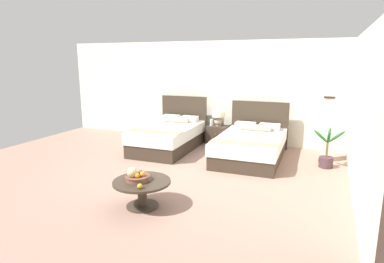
{
  "coord_description": "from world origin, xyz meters",
  "views": [
    {
      "loc": [
        2.56,
        -5.66,
        2.18
      ],
      "look_at": [
        0.02,
        0.41,
        0.75
      ],
      "focal_mm": 30.81,
      "sensor_mm": 36.0,
      "label": 1
    }
  ],
  "objects_px": {
    "nightstand": "(218,135)",
    "table_lamp": "(218,117)",
    "fruit_bowl": "(137,176)",
    "loose_apple": "(140,186)",
    "bed_near_corner": "(251,145)",
    "vase": "(212,122)",
    "bed_near_window": "(169,136)",
    "coffee_table": "(142,188)",
    "potted_palm": "(327,156)",
    "floor_lamp_corner": "(327,129)"
  },
  "relations": [
    {
      "from": "table_lamp",
      "to": "coffee_table",
      "type": "height_order",
      "value": "table_lamp"
    },
    {
      "from": "coffee_table",
      "to": "floor_lamp_corner",
      "type": "bearing_deg",
      "value": 55.03
    },
    {
      "from": "nightstand",
      "to": "potted_palm",
      "type": "distance_m",
      "value": 2.83
    },
    {
      "from": "potted_palm",
      "to": "bed_near_corner",
      "type": "bearing_deg",
      "value": 178.97
    },
    {
      "from": "loose_apple",
      "to": "floor_lamp_corner",
      "type": "height_order",
      "value": "floor_lamp_corner"
    },
    {
      "from": "fruit_bowl",
      "to": "floor_lamp_corner",
      "type": "xyz_separation_m",
      "value": [
        2.56,
        3.58,
        0.22
      ]
    },
    {
      "from": "nightstand",
      "to": "loose_apple",
      "type": "distance_m",
      "value": 4.31
    },
    {
      "from": "table_lamp",
      "to": "vase",
      "type": "xyz_separation_m",
      "value": [
        -0.16,
        -0.06,
        -0.15
      ]
    },
    {
      "from": "bed_near_corner",
      "to": "fruit_bowl",
      "type": "xyz_separation_m",
      "value": [
        -1.02,
        -3.13,
        0.18
      ]
    },
    {
      "from": "table_lamp",
      "to": "fruit_bowl",
      "type": "bearing_deg",
      "value": -89.03
    },
    {
      "from": "loose_apple",
      "to": "potted_palm",
      "type": "height_order",
      "value": "potted_palm"
    },
    {
      "from": "nightstand",
      "to": "coffee_table",
      "type": "bearing_deg",
      "value": -88.03
    },
    {
      "from": "bed_near_window",
      "to": "floor_lamp_corner",
      "type": "height_order",
      "value": "floor_lamp_corner"
    },
    {
      "from": "loose_apple",
      "to": "potted_palm",
      "type": "distance_m",
      "value": 4.12
    },
    {
      "from": "bed_near_window",
      "to": "potted_palm",
      "type": "distance_m",
      "value": 3.64
    },
    {
      "from": "bed_near_window",
      "to": "coffee_table",
      "type": "height_order",
      "value": "bed_near_window"
    },
    {
      "from": "vase",
      "to": "coffee_table",
      "type": "height_order",
      "value": "vase"
    },
    {
      "from": "vase",
      "to": "fruit_bowl",
      "type": "relative_size",
      "value": 0.47
    },
    {
      "from": "bed_near_window",
      "to": "bed_near_corner",
      "type": "height_order",
      "value": "bed_near_window"
    },
    {
      "from": "bed_near_corner",
      "to": "fruit_bowl",
      "type": "distance_m",
      "value": 3.3
    },
    {
      "from": "bed_near_window",
      "to": "coffee_table",
      "type": "xyz_separation_m",
      "value": [
        1.1,
        -3.1,
        -0.03
      ]
    },
    {
      "from": "coffee_table",
      "to": "floor_lamp_corner",
      "type": "height_order",
      "value": "floor_lamp_corner"
    },
    {
      "from": "table_lamp",
      "to": "floor_lamp_corner",
      "type": "xyz_separation_m",
      "value": [
        2.63,
        -0.48,
        -0.03
      ]
    },
    {
      "from": "table_lamp",
      "to": "potted_palm",
      "type": "distance_m",
      "value": 2.88
    },
    {
      "from": "loose_apple",
      "to": "bed_near_corner",
      "type": "bearing_deg",
      "value": 76.51
    },
    {
      "from": "coffee_table",
      "to": "potted_palm",
      "type": "relative_size",
      "value": 1.05
    },
    {
      "from": "table_lamp",
      "to": "loose_apple",
      "type": "distance_m",
      "value": 4.34
    },
    {
      "from": "loose_apple",
      "to": "potted_palm",
      "type": "xyz_separation_m",
      "value": [
        2.39,
        3.35,
        -0.21
      ]
    },
    {
      "from": "bed_near_corner",
      "to": "floor_lamp_corner",
      "type": "distance_m",
      "value": 1.65
    },
    {
      "from": "nightstand",
      "to": "table_lamp",
      "type": "bearing_deg",
      "value": 90.0
    },
    {
      "from": "floor_lamp_corner",
      "to": "potted_palm",
      "type": "xyz_separation_m",
      "value": [
        0.04,
        -0.48,
        -0.46
      ]
    },
    {
      "from": "bed_near_corner",
      "to": "nightstand",
      "type": "distance_m",
      "value": 1.42
    },
    {
      "from": "vase",
      "to": "bed_near_window",
      "type": "bearing_deg",
      "value": -132.39
    },
    {
      "from": "nightstand",
      "to": "loose_apple",
      "type": "bearing_deg",
      "value": -86.33
    },
    {
      "from": "bed_near_window",
      "to": "fruit_bowl",
      "type": "relative_size",
      "value": 5.88
    },
    {
      "from": "table_lamp",
      "to": "vase",
      "type": "height_order",
      "value": "table_lamp"
    },
    {
      "from": "fruit_bowl",
      "to": "floor_lamp_corner",
      "type": "distance_m",
      "value": 4.41
    },
    {
      "from": "bed_near_window",
      "to": "bed_near_corner",
      "type": "bearing_deg",
      "value": 0.13
    },
    {
      "from": "nightstand",
      "to": "fruit_bowl",
      "type": "relative_size",
      "value": 1.43
    },
    {
      "from": "vase",
      "to": "table_lamp",
      "type": "bearing_deg",
      "value": 20.54
    },
    {
      "from": "bed_near_corner",
      "to": "coffee_table",
      "type": "distance_m",
      "value": 3.24
    },
    {
      "from": "nightstand",
      "to": "table_lamp",
      "type": "relative_size",
      "value": 1.39
    },
    {
      "from": "bed_near_window",
      "to": "floor_lamp_corner",
      "type": "relative_size",
      "value": 1.55
    },
    {
      "from": "vase",
      "to": "loose_apple",
      "type": "relative_size",
      "value": 2.36
    },
    {
      "from": "vase",
      "to": "fruit_bowl",
      "type": "distance_m",
      "value": 4.02
    },
    {
      "from": "bed_near_corner",
      "to": "loose_apple",
      "type": "distance_m",
      "value": 3.48
    },
    {
      "from": "vase",
      "to": "loose_apple",
      "type": "bearing_deg",
      "value": -84.15
    },
    {
      "from": "vase",
      "to": "fruit_bowl",
      "type": "bearing_deg",
      "value": -86.73
    },
    {
      "from": "nightstand",
      "to": "table_lamp",
      "type": "xyz_separation_m",
      "value": [
        0.0,
        0.02,
        0.49
      ]
    },
    {
      "from": "bed_near_corner",
      "to": "fruit_bowl",
      "type": "bearing_deg",
      "value": -108.01
    }
  ]
}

